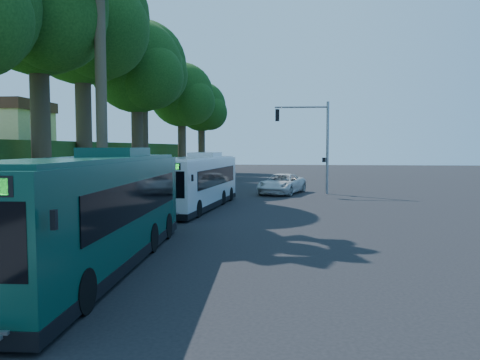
# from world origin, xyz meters

# --- Properties ---
(ground) EXTENTS (140.00, 140.00, 0.00)m
(ground) POSITION_xyz_m (0.00, 0.00, 0.00)
(ground) COLOR black
(ground) RESTS_ON ground
(sidewalk) EXTENTS (4.50, 70.00, 0.12)m
(sidewalk) POSITION_xyz_m (-7.30, 0.00, 0.06)
(sidewalk) COLOR gray
(sidewalk) RESTS_ON ground
(red_curb) EXTENTS (0.25, 30.00, 0.13)m
(red_curb) POSITION_xyz_m (-5.00, -4.00, 0.07)
(red_curb) COLOR maroon
(red_curb) RESTS_ON ground
(grass_verge) EXTENTS (8.00, 70.00, 0.06)m
(grass_verge) POSITION_xyz_m (-13.00, 5.00, 0.03)
(grass_verge) COLOR #234719
(grass_verge) RESTS_ON ground
(bus_shelter) EXTENTS (3.20, 1.51, 2.55)m
(bus_shelter) POSITION_xyz_m (-7.26, -2.86, 1.81)
(bus_shelter) COLOR black
(bus_shelter) RESTS_ON ground
(stop_sign_pole) EXTENTS (0.35, 0.06, 3.17)m
(stop_sign_pole) POSITION_xyz_m (-5.40, -5.00, 2.08)
(stop_sign_pole) COLOR gray
(stop_sign_pole) RESTS_ON ground
(traffic_signal_pole) EXTENTS (4.10, 0.30, 7.00)m
(traffic_signal_pole) POSITION_xyz_m (3.78, 10.00, 4.42)
(traffic_signal_pole) COLOR gray
(traffic_signal_pole) RESTS_ON ground
(tree_0) EXTENTS (8.40, 8.00, 15.70)m
(tree_0) POSITION_xyz_m (-12.40, -0.02, 11.20)
(tree_0) COLOR #382B1E
(tree_0) RESTS_ON ground
(tree_1) EXTENTS (10.50, 10.00, 18.26)m
(tree_1) POSITION_xyz_m (-13.37, 7.98, 12.73)
(tree_1) COLOR #382B1E
(tree_1) RESTS_ON ground
(tree_2) EXTENTS (8.82, 8.40, 15.12)m
(tree_2) POSITION_xyz_m (-11.89, 15.98, 10.48)
(tree_2) COLOR #382B1E
(tree_2) RESTS_ON ground
(tree_3) EXTENTS (10.08, 9.60, 17.28)m
(tree_3) POSITION_xyz_m (-13.88, 23.98, 11.98)
(tree_3) COLOR #382B1E
(tree_3) RESTS_ON ground
(tree_4) EXTENTS (8.40, 8.00, 14.14)m
(tree_4) POSITION_xyz_m (-11.40, 31.98, 9.73)
(tree_4) COLOR #382B1E
(tree_4) RESTS_ON ground
(tree_5) EXTENTS (7.35, 7.00, 12.86)m
(tree_5) POSITION_xyz_m (-10.41, 39.99, 8.96)
(tree_5) COLOR #382B1E
(tree_5) RESTS_ON ground
(white_bus) EXTENTS (3.33, 11.05, 3.24)m
(white_bus) POSITION_xyz_m (-3.43, 0.87, 1.58)
(white_bus) COLOR silver
(white_bus) RESTS_ON ground
(teal_bus) EXTENTS (3.07, 11.99, 3.54)m
(teal_bus) POSITION_xyz_m (-3.81, -12.80, 1.73)
(teal_bus) COLOR #0A3A2F
(teal_bus) RESTS_ON ground
(pickup) EXTENTS (4.08, 6.01, 1.53)m
(pickup) POSITION_xyz_m (1.38, 9.85, 0.76)
(pickup) COLOR silver
(pickup) RESTS_ON ground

